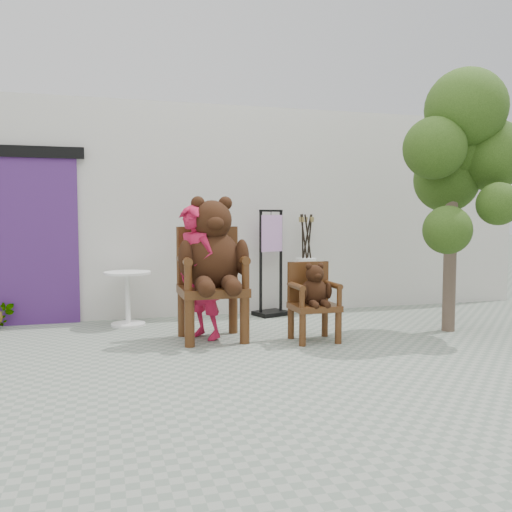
% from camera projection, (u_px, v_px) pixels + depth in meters
% --- Properties ---
extents(ground_plane, '(60.00, 60.00, 0.00)m').
position_uv_depth(ground_plane, '(319.00, 357.00, 5.47)').
color(ground_plane, gray).
rests_on(ground_plane, ground).
extents(back_wall, '(9.00, 1.00, 3.00)m').
position_uv_depth(back_wall, '(243.00, 211.00, 8.34)').
color(back_wall, silver).
rests_on(back_wall, ground).
extents(doorway, '(1.40, 0.11, 2.33)m').
position_uv_depth(doorway, '(30.00, 236.00, 7.05)').
color(doorway, '#472163').
rests_on(doorway, ground).
extents(chair_big, '(0.80, 0.86, 1.65)m').
position_uv_depth(chair_big, '(212.00, 260.00, 6.20)').
color(chair_big, '#3D200D').
rests_on(chair_big, ground).
extents(chair_small, '(0.51, 0.48, 0.89)m').
position_uv_depth(chair_small, '(313.00, 294.00, 6.17)').
color(chair_small, '#3D200D').
rests_on(chair_small, ground).
extents(person, '(0.61, 0.67, 1.54)m').
position_uv_depth(person, '(199.00, 273.00, 6.17)').
color(person, '#AD1538').
rests_on(person, ground).
extents(cafe_table, '(0.60, 0.60, 0.70)m').
position_uv_depth(cafe_table, '(128.00, 292.00, 7.03)').
color(cafe_table, white).
rests_on(cafe_table, ground).
extents(display_stand, '(0.54, 0.48, 1.51)m').
position_uv_depth(display_stand, '(271.00, 275.00, 7.74)').
color(display_stand, black).
rests_on(display_stand, ground).
extents(stool_bucket, '(0.32, 0.32, 1.45)m').
position_uv_depth(stool_bucket, '(306.00, 270.00, 7.87)').
color(stool_bucket, white).
rests_on(stool_bucket, ground).
extents(tree, '(1.62, 1.44, 3.17)m').
position_uv_depth(tree, '(462.00, 149.00, 6.60)').
color(tree, '#433328').
rests_on(tree, ground).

